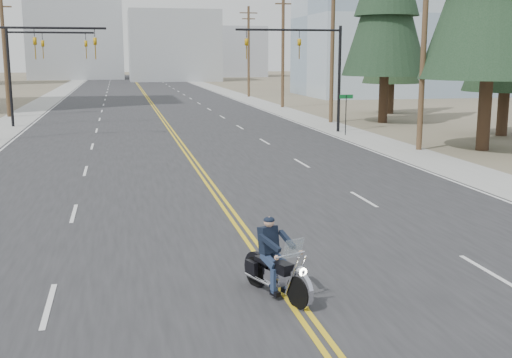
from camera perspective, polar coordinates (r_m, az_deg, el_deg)
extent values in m
cube|color=#303033|center=(79.27, -9.61, 7.09)|extent=(20.00, 200.00, 0.01)
cube|color=#A5A5A0|center=(79.61, -17.96, 6.74)|extent=(3.00, 200.00, 0.01)
cube|color=#A5A5A0|center=(80.59, -1.35, 7.30)|extent=(3.00, 200.00, 0.01)
cylinder|color=black|center=(41.27, -18.15, 12.65)|extent=(7.00, 0.14, 0.14)
imported|color=#BF8C0C|center=(41.33, -19.08, 11.69)|extent=(0.21, 0.26, 1.30)
imported|color=#BF8C0C|center=(41.07, -14.13, 11.96)|extent=(0.21, 0.26, 1.30)
cylinder|color=black|center=(43.53, 7.41, 8.75)|extent=(0.20, 0.20, 7.00)
cylinder|color=black|center=(42.50, 2.94, 13.10)|extent=(7.00, 0.14, 0.14)
imported|color=#BF8C0C|center=(42.66, 3.86, 12.20)|extent=(0.21, 0.26, 1.30)
imported|color=#BF8C0C|center=(41.84, -0.86, 12.25)|extent=(0.21, 0.26, 1.30)
cylinder|color=black|center=(49.64, -21.05, 8.38)|extent=(0.20, 0.20, 7.00)
cylinder|color=black|center=(49.28, -17.78, 12.30)|extent=(6.00, 0.14, 0.14)
imported|color=#BF8C0C|center=(49.32, -18.44, 11.50)|extent=(0.21, 0.26, 1.30)
imported|color=#BF8C0C|center=(49.09, -14.89, 11.70)|extent=(0.21, 0.26, 1.30)
cylinder|color=black|center=(41.72, 7.99, 5.62)|extent=(0.06, 0.06, 2.60)
cube|color=#0C5926|center=(41.63, 8.03, 7.27)|extent=(0.90, 0.03, 0.25)
cylinder|color=brown|center=(35.78, 14.70, 11.65)|extent=(0.30, 0.30, 11.50)
cylinder|color=brown|center=(49.66, 6.80, 11.33)|extent=(0.30, 0.30, 11.00)
cylinder|color=brown|center=(64.05, 2.41, 11.51)|extent=(0.30, 0.30, 11.50)
cube|color=brown|center=(64.24, 2.44, 15.30)|extent=(1.60, 0.12, 0.12)
cylinder|color=brown|center=(80.63, -0.66, 11.21)|extent=(0.30, 0.30, 11.00)
cube|color=brown|center=(80.79, -0.67, 14.55)|extent=(2.20, 0.12, 0.12)
cube|color=brown|center=(80.75, -0.67, 14.05)|extent=(1.60, 0.12, 0.12)
cylinder|color=brown|center=(57.75, -21.45, 10.35)|extent=(0.30, 0.30, 10.50)
cube|color=brown|center=(57.89, -21.71, 14.06)|extent=(1.60, 0.12, 0.12)
cube|color=#9EB5CC|center=(86.75, 12.45, 13.92)|extent=(24.00, 16.00, 20.00)
cube|color=#ADB2B7|center=(134.54, -7.32, 11.64)|extent=(18.00, 14.00, 14.00)
cube|color=#B7BCC6|center=(126.77, 8.20, 12.58)|extent=(16.00, 12.00, 18.00)
cube|color=#ADB2B7|center=(149.49, -15.76, 13.55)|extent=(20.00, 15.00, 26.00)
cube|color=#B7BCC6|center=(161.56, -1.94, 11.23)|extent=(14.00, 14.00, 12.00)
cylinder|color=#382619|center=(36.91, 19.63, 5.39)|extent=(0.75, 0.75, 3.85)
cylinder|color=#382619|center=(44.25, 21.08, 5.46)|extent=(0.62, 0.62, 2.85)
cone|color=black|center=(44.15, 21.60, 12.84)|extent=(5.35, 5.35, 8.55)
cylinder|color=#382619|center=(50.34, 11.25, 6.97)|extent=(0.63, 0.63, 3.59)
cone|color=#18301B|center=(50.39, 11.56, 15.13)|extent=(6.45, 6.45, 10.76)
cylinder|color=#382619|center=(58.50, 11.82, 7.03)|extent=(0.63, 0.63, 2.68)
cone|color=#1B3018|center=(58.40, 12.03, 12.28)|extent=(5.01, 5.01, 8.05)
cone|color=#1B3018|center=(58.51, 12.12, 14.52)|extent=(3.76, 3.76, 6.04)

